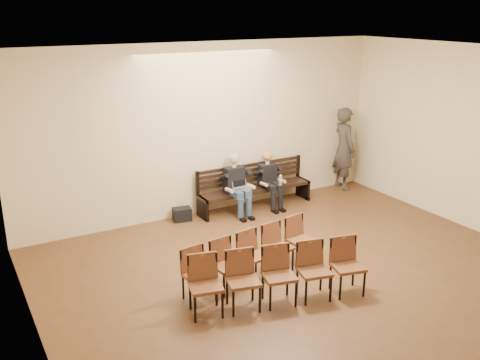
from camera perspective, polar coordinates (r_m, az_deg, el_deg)
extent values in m
plane|color=brown|center=(7.76, 14.05, -14.81)|extent=(10.00, 10.00, 0.00)
cube|color=beige|center=(10.93, -3.47, 5.37)|extent=(8.00, 0.02, 3.50)
cube|color=beige|center=(5.21, -18.83, -10.32)|extent=(0.02, 10.00, 3.50)
cube|color=white|center=(6.59, 16.38, 11.77)|extent=(8.00, 10.00, 0.02)
cube|color=black|center=(11.50, 1.63, -1.88)|extent=(2.60, 0.90, 0.45)
cube|color=silver|center=(10.92, 0.27, -1.05)|extent=(0.34, 0.28, 0.24)
cylinder|color=silver|center=(11.25, 4.34, -0.55)|extent=(0.08, 0.08, 0.23)
cube|color=black|center=(10.90, -6.20, -3.65)|extent=(0.40, 0.30, 0.27)
imported|color=#36312C|center=(12.73, 11.05, 3.96)|extent=(0.63, 0.87, 2.24)
cube|color=brown|center=(8.47, 1.46, -8.17)|extent=(2.49, 0.75, 0.80)
cube|color=brown|center=(7.85, 4.23, -10.23)|extent=(2.65, 1.08, 0.85)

